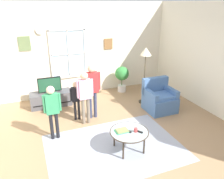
{
  "coord_description": "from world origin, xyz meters",
  "views": [
    {
      "loc": [
        -1.56,
        -3.68,
        2.79
      ],
      "look_at": [
        0.14,
        0.61,
        0.95
      ],
      "focal_mm": 35.03,
      "sensor_mm": 36.0,
      "label": 1
    }
  ],
  "objects_px": {
    "person_green_shirt": "(52,107)",
    "person_pink_shirt": "(85,92)",
    "coffee_table": "(129,133)",
    "remote_near_cup": "(139,132)",
    "potted_plant_by_window": "(122,76)",
    "book_stack": "(122,131)",
    "armchair": "(159,99)",
    "floor_lamp": "(146,57)",
    "television": "(50,85)",
    "person_black_shirt": "(76,96)",
    "cup": "(136,130)",
    "tv_stand": "(51,99)",
    "remote_near_books": "(128,131)",
    "person_red_shirt": "(92,85)"
  },
  "relations": [
    {
      "from": "person_green_shirt",
      "to": "person_pink_shirt",
      "type": "relative_size",
      "value": 0.93
    },
    {
      "from": "armchair",
      "to": "book_stack",
      "type": "bearing_deg",
      "value": -143.33
    },
    {
      "from": "remote_near_cup",
      "to": "floor_lamp",
      "type": "xyz_separation_m",
      "value": [
        1.22,
        2.0,
        0.94
      ]
    },
    {
      "from": "tv_stand",
      "to": "book_stack",
      "type": "xyz_separation_m",
      "value": [
        1.06,
        -2.64,
        0.24
      ]
    },
    {
      "from": "person_pink_shirt",
      "to": "potted_plant_by_window",
      "type": "distance_m",
      "value": 2.34
    },
    {
      "from": "television",
      "to": "book_stack",
      "type": "distance_m",
      "value": 2.85
    },
    {
      "from": "cup",
      "to": "coffee_table",
      "type": "bearing_deg",
      "value": 153.43
    },
    {
      "from": "television",
      "to": "person_pink_shirt",
      "type": "distance_m",
      "value": 1.52
    },
    {
      "from": "armchair",
      "to": "person_pink_shirt",
      "type": "distance_m",
      "value": 2.13
    },
    {
      "from": "television",
      "to": "person_red_shirt",
      "type": "distance_m",
      "value": 1.47
    },
    {
      "from": "remote_near_books",
      "to": "person_pink_shirt",
      "type": "height_order",
      "value": "person_pink_shirt"
    },
    {
      "from": "remote_near_cup",
      "to": "person_red_shirt",
      "type": "bearing_deg",
      "value": 105.23
    },
    {
      "from": "armchair",
      "to": "person_pink_shirt",
      "type": "bearing_deg",
      "value": 178.99
    },
    {
      "from": "tv_stand",
      "to": "potted_plant_by_window",
      "type": "bearing_deg",
      "value": 6.15
    },
    {
      "from": "person_green_shirt",
      "to": "person_black_shirt",
      "type": "relative_size",
      "value": 1.21
    },
    {
      "from": "armchair",
      "to": "coffee_table",
      "type": "relative_size",
      "value": 1.12
    },
    {
      "from": "television",
      "to": "remote_near_books",
      "type": "xyz_separation_m",
      "value": [
        1.17,
        -2.68,
        -0.2
      ]
    },
    {
      "from": "tv_stand",
      "to": "potted_plant_by_window",
      "type": "distance_m",
      "value": 2.39
    },
    {
      "from": "armchair",
      "to": "person_red_shirt",
      "type": "relative_size",
      "value": 0.61
    },
    {
      "from": "remote_near_cup",
      "to": "person_pink_shirt",
      "type": "relative_size",
      "value": 0.11
    },
    {
      "from": "tv_stand",
      "to": "cup",
      "type": "height_order",
      "value": "cup"
    },
    {
      "from": "television",
      "to": "person_black_shirt",
      "type": "distance_m",
      "value": 1.19
    },
    {
      "from": "person_black_shirt",
      "to": "book_stack",
      "type": "bearing_deg",
      "value": -70.82
    },
    {
      "from": "cup",
      "to": "book_stack",
      "type": "bearing_deg",
      "value": 156.48
    },
    {
      "from": "person_red_shirt",
      "to": "person_black_shirt",
      "type": "distance_m",
      "value": 0.48
    },
    {
      "from": "remote_near_cup",
      "to": "floor_lamp",
      "type": "height_order",
      "value": "floor_lamp"
    },
    {
      "from": "coffee_table",
      "to": "person_green_shirt",
      "type": "relative_size",
      "value": 0.63
    },
    {
      "from": "television",
      "to": "cup",
      "type": "xyz_separation_m",
      "value": [
        1.3,
        -2.74,
        -0.17
      ]
    },
    {
      "from": "cup",
      "to": "floor_lamp",
      "type": "bearing_deg",
      "value": 56.75
    },
    {
      "from": "coffee_table",
      "to": "person_pink_shirt",
      "type": "xyz_separation_m",
      "value": [
        -0.52,
        1.34,
        0.43
      ]
    },
    {
      "from": "remote_near_books",
      "to": "potted_plant_by_window",
      "type": "distance_m",
      "value": 3.17
    },
    {
      "from": "person_red_shirt",
      "to": "floor_lamp",
      "type": "height_order",
      "value": "floor_lamp"
    },
    {
      "from": "remote_near_cup",
      "to": "cup",
      "type": "bearing_deg",
      "value": 149.05
    },
    {
      "from": "book_stack",
      "to": "remote_near_cup",
      "type": "distance_m",
      "value": 0.34
    },
    {
      "from": "person_black_shirt",
      "to": "potted_plant_by_window",
      "type": "distance_m",
      "value": 2.27
    },
    {
      "from": "television",
      "to": "person_black_shirt",
      "type": "height_order",
      "value": "person_black_shirt"
    },
    {
      "from": "armchair",
      "to": "floor_lamp",
      "type": "xyz_separation_m",
      "value": [
        -0.15,
        0.6,
        1.05
      ]
    },
    {
      "from": "person_black_shirt",
      "to": "person_green_shirt",
      "type": "bearing_deg",
      "value": -134.78
    },
    {
      "from": "tv_stand",
      "to": "person_green_shirt",
      "type": "relative_size",
      "value": 0.93
    },
    {
      "from": "armchair",
      "to": "floor_lamp",
      "type": "bearing_deg",
      "value": 104.22
    },
    {
      "from": "potted_plant_by_window",
      "to": "person_black_shirt",
      "type": "bearing_deg",
      "value": -144.09
    },
    {
      "from": "book_stack",
      "to": "remote_near_cup",
      "type": "xyz_separation_m",
      "value": [
        0.31,
        -0.15,
        -0.01
      ]
    },
    {
      "from": "person_green_shirt",
      "to": "person_pink_shirt",
      "type": "bearing_deg",
      "value": 25.12
    },
    {
      "from": "person_black_shirt",
      "to": "floor_lamp",
      "type": "xyz_separation_m",
      "value": [
        2.07,
        0.29,
        0.74
      ]
    },
    {
      "from": "remote_near_cup",
      "to": "person_black_shirt",
      "type": "distance_m",
      "value": 1.92
    },
    {
      "from": "remote_near_cup",
      "to": "potted_plant_by_window",
      "type": "relative_size",
      "value": 0.16
    },
    {
      "from": "cup",
      "to": "remote_near_books",
      "type": "xyz_separation_m",
      "value": [
        -0.13,
        0.06,
        -0.03
      ]
    },
    {
      "from": "armchair",
      "to": "remote_near_cup",
      "type": "distance_m",
      "value": 1.96
    },
    {
      "from": "person_red_shirt",
      "to": "person_pink_shirt",
      "type": "height_order",
      "value": "person_red_shirt"
    },
    {
      "from": "cup",
      "to": "floor_lamp",
      "type": "height_order",
      "value": "floor_lamp"
    }
  ]
}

